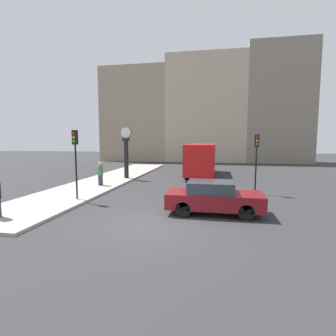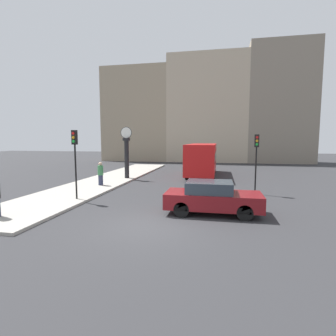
{
  "view_description": "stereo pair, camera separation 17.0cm",
  "coord_description": "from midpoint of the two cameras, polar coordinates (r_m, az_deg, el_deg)",
  "views": [
    {
      "loc": [
        2.5,
        -9.51,
        3.31
      ],
      "look_at": [
        -0.86,
        8.38,
        1.35
      ],
      "focal_mm": 28.0,
      "sensor_mm": 36.0,
      "label": 1
    },
    {
      "loc": [
        2.67,
        -9.48,
        3.31
      ],
      "look_at": [
        -0.86,
        8.38,
        1.35
      ],
      "focal_mm": 28.0,
      "sensor_mm": 36.0,
      "label": 2
    }
  ],
  "objects": [
    {
      "name": "street_clock",
      "position": [
        22.09,
        -8.78,
        3.08
      ],
      "size": [
        0.96,
        0.48,
        4.25
      ],
      "color": "black",
      "rests_on": "sidewalk_corner"
    },
    {
      "name": "pedestrian_green_hoodie",
      "position": [
        19.0,
        -14.23,
        -1.2
      ],
      "size": [
        0.38,
        0.38,
        1.64
      ],
      "color": "#2D334C",
      "rests_on": "sidewalk_corner"
    },
    {
      "name": "ground_plane",
      "position": [
        10.38,
        -3.93,
        -12.46
      ],
      "size": [
        120.0,
        120.0,
        0.0
      ],
      "primitive_type": "plane",
      "color": "#2D2D30"
    },
    {
      "name": "traffic_light_far",
      "position": [
        16.7,
        18.96,
        3.4
      ],
      "size": [
        0.26,
        0.24,
        3.63
      ],
      "color": "black",
      "rests_on": "ground_plane"
    },
    {
      "name": "bus_distant",
      "position": [
        24.34,
        7.64,
        2.22
      ],
      "size": [
        2.46,
        8.34,
        2.93
      ],
      "color": "red",
      "rests_on": "ground_plane"
    },
    {
      "name": "sidewalk_corner",
      "position": [
        22.25,
        -12.27,
        -2.38
      ],
      "size": [
        3.96,
        25.36,
        0.13
      ],
      "primitive_type": "cube",
      "color": "#A39E93",
      "rests_on": "ground_plane"
    },
    {
      "name": "traffic_light_near",
      "position": [
        14.77,
        -19.3,
        3.73
      ],
      "size": [
        0.26,
        0.24,
        3.69
      ],
      "color": "black",
      "rests_on": "sidewalk_corner"
    },
    {
      "name": "sedan_car",
      "position": [
        11.96,
        10.0,
        -6.33
      ],
      "size": [
        4.23,
        1.8,
        1.47
      ],
      "color": "maroon",
      "rests_on": "ground_plane"
    },
    {
      "name": "building_row",
      "position": [
        41.14,
        8.44,
        12.43
      ],
      "size": [
        31.24,
        5.0,
        16.88
      ],
      "color": "gray",
      "rests_on": "ground_plane"
    }
  ]
}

